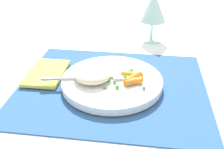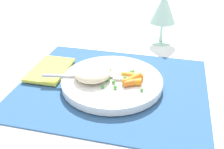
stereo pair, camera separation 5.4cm
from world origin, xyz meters
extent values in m
plane|color=white|center=(0.00, 0.00, 0.00)|extent=(2.40, 2.40, 0.00)
cube|color=#2D5684|center=(0.00, 0.00, 0.00)|extent=(0.43, 0.36, 0.01)
cylinder|color=white|center=(0.00, 0.00, 0.01)|extent=(0.23, 0.23, 0.02)
ellipsoid|color=beige|center=(-0.04, -0.01, 0.04)|extent=(0.08, 0.08, 0.03)
cylinder|color=orange|center=(0.05, -0.02, 0.03)|extent=(0.04, 0.03, 0.01)
cylinder|color=orange|center=(0.05, -0.01, 0.03)|extent=(0.04, 0.05, 0.02)
cylinder|color=orange|center=(0.05, 0.01, 0.03)|extent=(0.05, 0.01, 0.01)
cylinder|color=orange|center=(0.05, -0.02, 0.03)|extent=(0.04, 0.02, 0.01)
sphere|color=#5AB737|center=(0.03, 0.00, 0.03)|extent=(0.01, 0.01, 0.01)
sphere|color=#459734|center=(0.03, 0.00, 0.03)|extent=(0.01, 0.01, 0.01)
sphere|color=#52A242|center=(0.01, -0.02, 0.03)|extent=(0.01, 0.01, 0.01)
sphere|color=green|center=(-0.01, -0.01, 0.03)|extent=(0.01, 0.01, 0.01)
sphere|color=green|center=(0.07, -0.04, 0.03)|extent=(0.01, 0.01, 0.01)
sphere|color=#579C40|center=(0.04, -0.02, 0.03)|extent=(0.01, 0.01, 0.01)
sphere|color=green|center=(0.04, 0.04, 0.03)|extent=(0.01, 0.01, 0.01)
sphere|color=#419647|center=(0.06, -0.01, 0.03)|extent=(0.01, 0.01, 0.01)
sphere|color=green|center=(-0.01, 0.03, 0.03)|extent=(0.01, 0.01, 0.01)
sphere|color=#5A9342|center=(0.06, 0.00, 0.03)|extent=(0.01, 0.01, 0.01)
sphere|color=green|center=(0.02, -0.04, 0.03)|extent=(0.01, 0.01, 0.01)
sphere|color=green|center=(-0.01, -0.04, 0.03)|extent=(0.01, 0.01, 0.01)
sphere|color=green|center=(0.05, -0.01, 0.03)|extent=(0.01, 0.01, 0.01)
sphere|color=#59B146|center=(0.04, 0.03, 0.03)|extent=(0.01, 0.01, 0.01)
cube|color=silver|center=(0.03, 0.00, 0.03)|extent=(0.05, 0.02, 0.01)
cube|color=silver|center=(-0.08, -0.02, 0.03)|extent=(0.16, 0.04, 0.01)
cylinder|color=#B2E0CC|center=(0.09, 0.30, 0.00)|extent=(0.08, 0.08, 0.00)
cylinder|color=#B2E0CC|center=(0.09, 0.30, 0.03)|extent=(0.01, 0.01, 0.06)
cone|color=#B2E0CC|center=(0.09, 0.30, 0.11)|extent=(0.08, 0.08, 0.09)
cube|color=#EAE54C|center=(-0.17, 0.03, 0.01)|extent=(0.09, 0.13, 0.01)
camera|label=1|loc=(0.07, -0.52, 0.34)|focal=42.76mm
camera|label=2|loc=(0.12, -0.51, 0.34)|focal=42.76mm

